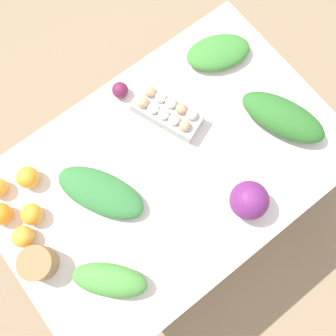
% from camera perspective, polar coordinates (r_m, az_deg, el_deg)
% --- Properties ---
extents(ground_plane, '(8.00, 8.00, 0.00)m').
position_cam_1_polar(ground_plane, '(2.13, -0.00, -5.00)').
color(ground_plane, '#937A5B').
extents(dining_table, '(1.35, 0.88, 0.71)m').
position_cam_1_polar(dining_table, '(1.52, -0.00, -1.06)').
color(dining_table, silver).
rests_on(dining_table, ground_plane).
extents(cabbage_purple, '(0.14, 0.14, 0.14)m').
position_cam_1_polar(cabbage_purple, '(1.37, 12.26, -4.83)').
color(cabbage_purple, '#6B2366').
rests_on(cabbage_purple, dining_table).
extents(egg_carton, '(0.21, 0.30, 0.09)m').
position_cam_1_polar(egg_carton, '(1.47, -0.13, 8.60)').
color(egg_carton, '#B7B7B2').
rests_on(egg_carton, dining_table).
extents(paper_bag, '(0.12, 0.12, 0.10)m').
position_cam_1_polar(paper_bag, '(1.41, -19.14, -13.55)').
color(paper_bag, '#997047').
rests_on(paper_bag, dining_table).
extents(greens_bunch_kale, '(0.30, 0.38, 0.07)m').
position_cam_1_polar(greens_bunch_kale, '(1.40, -10.23, -3.67)').
color(greens_bunch_kale, '#337538').
rests_on(greens_bunch_kale, dining_table).
extents(greens_bunch_dandelion, '(0.26, 0.37, 0.10)m').
position_cam_1_polar(greens_bunch_dandelion, '(1.52, 17.12, 7.41)').
color(greens_bunch_dandelion, '#2D6B28').
rests_on(greens_bunch_dandelion, dining_table).
extents(greens_bunch_chard, '(0.26, 0.27, 0.09)m').
position_cam_1_polar(greens_bunch_chard, '(1.36, -8.88, -16.52)').
color(greens_bunch_chard, '#4C933D').
rests_on(greens_bunch_chard, dining_table).
extents(greens_bunch_scallion, '(0.31, 0.25, 0.07)m').
position_cam_1_polar(greens_bunch_scallion, '(1.61, 7.66, 17.07)').
color(greens_bunch_scallion, '#3D8433').
rests_on(greens_bunch_scallion, dining_table).
extents(beet_root, '(0.07, 0.07, 0.07)m').
position_cam_1_polar(beet_root, '(1.53, -7.30, 11.68)').
color(beet_root, maroon).
rests_on(beet_root, dining_table).
extents(orange_0, '(0.08, 0.08, 0.08)m').
position_cam_1_polar(orange_0, '(1.45, -20.05, -6.64)').
color(orange_0, orange).
rests_on(orange_0, dining_table).
extents(orange_1, '(0.08, 0.08, 0.08)m').
position_cam_1_polar(orange_1, '(1.49, -24.13, -6.43)').
color(orange_1, orange).
rests_on(orange_1, dining_table).
extents(orange_2, '(0.08, 0.08, 0.08)m').
position_cam_1_polar(orange_2, '(1.48, -20.57, -1.33)').
color(orange_2, orange).
rests_on(orange_2, dining_table).
extents(orange_3, '(0.08, 0.08, 0.08)m').
position_cam_1_polar(orange_3, '(1.45, -21.24, -9.73)').
color(orange_3, '#F9A833').
rests_on(orange_3, dining_table).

